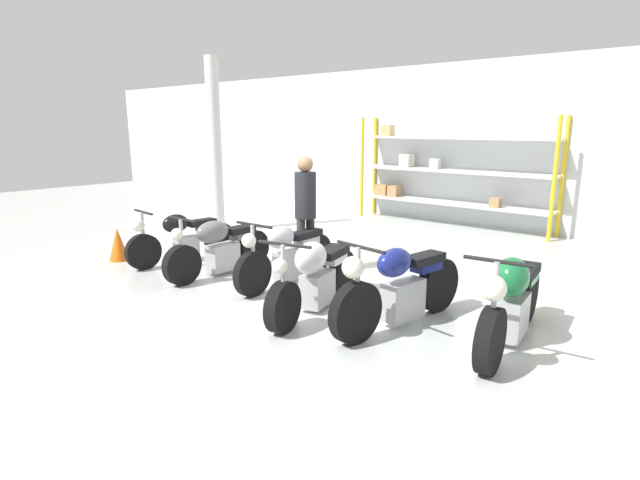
% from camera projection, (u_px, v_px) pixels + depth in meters
% --- Properties ---
extents(ground_plane, '(30.00, 30.00, 0.00)m').
position_uv_depth(ground_plane, '(301.00, 296.00, 6.62)').
color(ground_plane, silver).
extents(back_wall, '(30.00, 0.08, 3.60)m').
position_uv_depth(back_wall, '(491.00, 146.00, 10.82)').
color(back_wall, silver).
rests_on(back_wall, ground_plane).
extents(shelving_rack, '(4.58, 0.63, 2.42)m').
position_uv_depth(shelving_rack, '(443.00, 171.00, 11.27)').
color(shelving_rack, gold).
rests_on(shelving_rack, ground_plane).
extents(support_pillar, '(0.28, 0.28, 3.60)m').
position_uv_depth(support_pillar, '(215.00, 146.00, 10.41)').
color(support_pillar, silver).
rests_on(support_pillar, ground_plane).
extents(motorcycle_black, '(0.58, 1.97, 0.93)m').
position_uv_depth(motorcycle_black, '(182.00, 237.00, 8.25)').
color(motorcycle_black, black).
rests_on(motorcycle_black, ground_plane).
extents(motorcycle_grey, '(0.61, 1.94, 0.96)m').
position_uv_depth(motorcycle_grey, '(220.00, 248.00, 7.53)').
color(motorcycle_grey, black).
rests_on(motorcycle_grey, ground_plane).
extents(motorcycle_silver, '(0.63, 1.98, 0.98)m').
position_uv_depth(motorcycle_silver, '(287.00, 255.00, 7.08)').
color(motorcycle_silver, black).
rests_on(motorcycle_silver, ground_plane).
extents(motorcycle_white, '(0.79, 2.09, 1.00)m').
position_uv_depth(motorcycle_white, '(316.00, 276.00, 6.06)').
color(motorcycle_white, black).
rests_on(motorcycle_white, ground_plane).
extents(motorcycle_blue, '(0.65, 2.07, 1.04)m').
position_uv_depth(motorcycle_blue, '(400.00, 287.00, 5.55)').
color(motorcycle_blue, black).
rests_on(motorcycle_blue, ground_plane).
extents(motorcycle_green, '(0.61, 2.16, 1.06)m').
position_uv_depth(motorcycle_green, '(511.00, 301.00, 5.08)').
color(motorcycle_green, black).
rests_on(motorcycle_green, ground_plane).
extents(person_browsing, '(0.37, 0.37, 1.78)m').
position_uv_depth(person_browsing, '(305.00, 205.00, 7.42)').
color(person_browsing, '#38332D').
rests_on(person_browsing, ground_plane).
extents(traffic_cone, '(0.32, 0.32, 0.55)m').
position_uv_depth(traffic_cone, '(118.00, 244.00, 8.36)').
color(traffic_cone, orange).
rests_on(traffic_cone, ground_plane).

